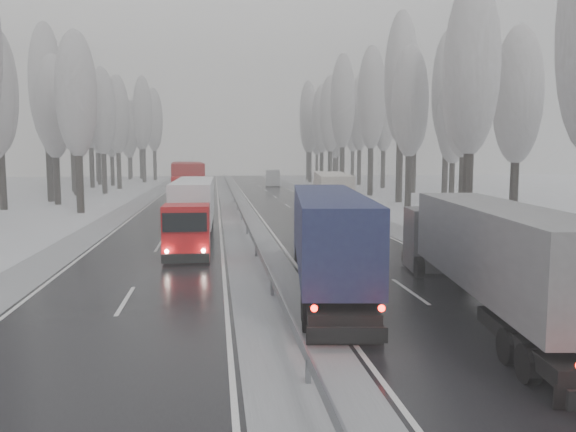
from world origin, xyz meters
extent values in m
cube|color=black|center=(5.25, 30.00, 0.01)|extent=(7.50, 200.00, 0.03)
cube|color=black|center=(-5.25, 30.00, 0.01)|extent=(7.50, 200.00, 0.03)
cube|color=#9EA1A6|center=(0.00, 30.00, 0.02)|extent=(3.00, 200.00, 0.04)
cube|color=#9EA1A6|center=(10.20, 30.00, 0.02)|extent=(2.40, 200.00, 0.04)
cube|color=#9EA1A6|center=(-10.20, 30.00, 0.02)|extent=(2.40, 200.00, 0.04)
cube|color=slate|center=(0.00, 30.00, 0.60)|extent=(0.06, 200.00, 0.32)
cube|color=slate|center=(0.00, 28.00, 0.30)|extent=(0.12, 0.12, 0.60)
cube|color=slate|center=(0.00, 60.00, 0.30)|extent=(0.12, 0.12, 0.60)
cylinder|color=black|center=(14.51, 27.03, 2.81)|extent=(0.68, 0.68, 5.62)
ellipsoid|color=gray|center=(14.51, 27.03, 10.84)|extent=(3.60, 3.60, 11.48)
cylinder|color=black|center=(20.02, 31.03, 2.47)|extent=(0.64, 0.64, 4.94)
ellipsoid|color=gray|center=(20.02, 31.03, 9.53)|extent=(3.60, 3.60, 10.09)
cylinder|color=black|center=(17.90, 35.17, 2.66)|extent=(0.66, 0.66, 5.32)
ellipsoid|color=gray|center=(17.90, 35.17, 10.27)|extent=(3.60, 3.60, 10.88)
cylinder|color=black|center=(20.12, 39.17, 3.16)|extent=(0.72, 0.72, 6.31)
ellipsoid|color=gray|center=(20.12, 39.17, 12.17)|extent=(3.60, 3.60, 12.90)
cylinder|color=black|center=(17.02, 45.60, 2.69)|extent=(0.67, 0.67, 5.38)
ellipsoid|color=gray|center=(17.02, 45.60, 10.37)|extent=(3.60, 3.60, 10.98)
cylinder|color=black|center=(23.31, 49.60, 2.30)|extent=(0.62, 0.62, 4.59)
ellipsoid|color=gray|center=(23.31, 49.60, 8.86)|extent=(3.60, 3.60, 9.39)
cylinder|color=black|center=(17.90, 51.02, 3.47)|extent=(0.76, 0.76, 6.95)
ellipsoid|color=gray|center=(17.90, 51.02, 13.40)|extent=(3.60, 3.60, 14.19)
cylinder|color=black|center=(24.81, 55.02, 3.30)|extent=(0.74, 0.74, 6.59)
ellipsoid|color=gray|center=(24.81, 55.02, 12.71)|extent=(3.60, 3.60, 13.46)
cylinder|color=black|center=(17.56, 61.27, 3.18)|extent=(0.72, 0.72, 6.37)
ellipsoid|color=gray|center=(17.56, 61.27, 12.28)|extent=(3.60, 3.60, 13.01)
cylinder|color=black|center=(24.72, 65.27, 2.99)|extent=(0.70, 0.70, 5.97)
ellipsoid|color=gray|center=(24.72, 65.27, 11.52)|extent=(3.60, 3.60, 12.20)
cylinder|color=black|center=(16.34, 71.95, 3.33)|extent=(0.74, 0.74, 6.65)
ellipsoid|color=gray|center=(16.34, 71.95, 12.83)|extent=(3.60, 3.60, 13.59)
cylinder|color=black|center=(23.71, 75.95, 3.07)|extent=(0.71, 0.71, 6.14)
ellipsoid|color=gray|center=(23.71, 75.95, 11.84)|extent=(3.60, 3.60, 12.54)
cylinder|color=black|center=(16.56, 81.70, 3.03)|extent=(0.71, 0.71, 6.05)
ellipsoid|color=gray|center=(16.56, 81.70, 11.68)|extent=(3.60, 3.60, 12.37)
cylinder|color=black|center=(22.48, 85.70, 3.15)|extent=(0.72, 0.72, 6.30)
ellipsoid|color=gray|center=(22.48, 85.70, 12.15)|extent=(3.60, 3.60, 12.87)
cylinder|color=black|center=(16.63, 89.21, 2.94)|extent=(0.70, 0.70, 5.88)
ellipsoid|color=gray|center=(16.63, 89.21, 11.33)|extent=(3.60, 3.60, 12.00)
cylinder|color=black|center=(19.77, 93.21, 2.43)|extent=(0.64, 0.64, 4.86)
ellipsoid|color=gray|center=(19.77, 93.21, 9.37)|extent=(3.60, 3.60, 9.92)
cylinder|color=black|center=(15.73, 96.32, 2.99)|extent=(0.70, 0.70, 5.98)
ellipsoid|color=gray|center=(15.73, 96.32, 11.53)|extent=(3.60, 3.60, 12.21)
cylinder|color=black|center=(24.94, 100.32, 3.09)|extent=(0.71, 0.71, 6.19)
ellipsoid|color=gray|center=(24.94, 100.32, 11.93)|extent=(3.60, 3.60, 12.64)
cylinder|color=black|center=(17.04, 106.16, 3.43)|extent=(0.75, 0.75, 6.86)
ellipsoid|color=gray|center=(17.04, 106.16, 13.22)|extent=(3.60, 3.60, 14.01)
cylinder|color=black|center=(24.02, 110.16, 2.77)|extent=(0.68, 0.68, 5.55)
ellipsoid|color=gray|center=(24.02, 110.16, 10.70)|extent=(3.60, 3.60, 11.33)
cylinder|color=black|center=(18.73, 116.73, 3.05)|extent=(0.71, 0.71, 6.09)
ellipsoid|color=gray|center=(18.73, 116.73, 11.75)|extent=(3.60, 3.60, 12.45)
cylinder|color=black|center=(21.55, 120.73, 2.74)|extent=(0.67, 0.67, 5.49)
ellipsoid|color=gray|center=(21.55, 120.73, 10.58)|extent=(3.60, 3.60, 11.21)
cylinder|color=black|center=(-13.94, 43.73, 2.72)|extent=(0.67, 0.67, 5.44)
ellipsoid|color=gray|center=(-13.94, 43.73, 10.49)|extent=(3.60, 3.60, 11.11)
cylinder|color=black|center=(-21.85, 47.73, 2.86)|extent=(0.69, 0.69, 5.72)
cylinder|color=black|center=(-18.26, 52.71, 2.61)|extent=(0.66, 0.66, 5.23)
ellipsoid|color=gray|center=(-18.26, 52.71, 10.08)|extent=(3.60, 3.60, 10.68)
cylinder|color=black|center=(-20.05, 56.71, 3.30)|extent=(0.74, 0.74, 6.60)
ellipsoid|color=gray|center=(-20.05, 56.71, 12.74)|extent=(3.60, 3.60, 13.49)
cylinder|color=black|center=(-18.16, 62.35, 2.58)|extent=(0.65, 0.65, 5.16)
ellipsoid|color=gray|center=(-18.16, 62.35, 9.95)|extent=(3.60, 3.60, 10.54)
cylinder|color=black|center=(-19.54, 66.35, 2.90)|extent=(0.69, 0.69, 5.79)
ellipsoid|color=gray|center=(-19.54, 66.35, 11.18)|extent=(3.60, 3.60, 11.84)
cylinder|color=black|center=(-16.58, 69.11, 2.82)|extent=(0.68, 0.68, 5.64)
ellipsoid|color=gray|center=(-16.58, 69.11, 10.89)|extent=(3.60, 3.60, 11.53)
cylinder|color=black|center=(-21.42, 73.11, 3.28)|extent=(0.73, 0.73, 6.56)
ellipsoid|color=gray|center=(-21.42, 73.11, 12.65)|extent=(3.60, 3.60, 13.40)
cylinder|color=black|center=(-16.33, 79.19, 2.90)|extent=(0.69, 0.69, 5.79)
ellipsoid|color=gray|center=(-16.33, 79.19, 11.17)|extent=(3.60, 3.60, 11.84)
cylinder|color=black|center=(-21.09, 83.19, 3.32)|extent=(0.74, 0.74, 6.65)
ellipsoid|color=gray|center=(-21.09, 83.19, 12.82)|extent=(3.60, 3.60, 13.58)
cylinder|color=black|center=(-18.93, 88.54, 2.56)|extent=(0.65, 0.65, 5.12)
ellipsoid|color=gray|center=(-18.93, 88.54, 9.88)|extent=(3.60, 3.60, 10.46)
cylinder|color=black|center=(-21.82, 92.54, 2.92)|extent=(0.69, 0.69, 5.84)
ellipsoid|color=gray|center=(-21.82, 92.54, 11.26)|extent=(3.60, 3.60, 11.92)
cylinder|color=black|center=(-15.07, 99.33, 3.34)|extent=(0.74, 0.74, 6.67)
ellipsoid|color=gray|center=(-15.07, 99.33, 12.87)|extent=(3.60, 3.60, 13.63)
cylinder|color=black|center=(-24.20, 103.33, 3.15)|extent=(0.72, 0.72, 6.31)
ellipsoid|color=gray|center=(-24.20, 103.33, 12.16)|extent=(3.60, 3.60, 12.88)
cylinder|color=black|center=(-14.05, 108.72, 3.14)|extent=(0.72, 0.72, 6.29)
ellipsoid|color=gray|center=(-14.05, 108.72, 12.12)|extent=(3.60, 3.60, 12.84)
cylinder|color=black|center=(-19.66, 112.72, 2.43)|extent=(0.64, 0.64, 4.86)
ellipsoid|color=gray|center=(-19.66, 112.72, 9.36)|extent=(3.60, 3.60, 9.92)
cylinder|color=black|center=(-17.56, 115.31, 3.31)|extent=(0.74, 0.74, 6.63)
ellipsoid|color=gray|center=(-17.56, 115.31, 12.78)|extent=(3.60, 3.60, 13.54)
cylinder|color=black|center=(-20.33, 119.31, 2.89)|extent=(0.69, 0.69, 5.79)
ellipsoid|color=gray|center=(-20.33, 119.31, 11.16)|extent=(3.60, 3.60, 11.82)
cube|color=#444448|center=(7.47, 14.83, 1.47)|extent=(2.52, 2.59, 2.67)
cube|color=black|center=(7.62, 15.93, 2.09)|extent=(2.04, 0.36, 0.89)
cube|color=black|center=(7.63, 16.02, 0.40)|extent=(2.22, 0.43, 0.44)
cube|color=#5E5E60|center=(6.54, 7.95, 2.40)|extent=(3.80, 11.77, 2.49)
cube|color=black|center=(6.11, 4.78, 0.67)|extent=(2.60, 5.11, 0.40)
cylinder|color=black|center=(6.45, 14.25, 0.46)|extent=(0.43, 0.96, 0.93)
cylinder|color=black|center=(8.30, 14.00, 0.46)|extent=(0.43, 0.96, 0.93)
cylinder|color=black|center=(5.14, 4.55, 0.46)|extent=(0.43, 0.96, 0.93)
cylinder|color=black|center=(4.98, 3.40, 0.46)|extent=(0.43, 0.96, 0.93)
sphere|color=#FF0C05|center=(4.91, 2.23, 1.20)|extent=(0.18, 0.18, 0.18)
sphere|color=white|center=(6.80, 16.16, 0.76)|extent=(0.20, 0.20, 0.20)
sphere|color=white|center=(8.47, 15.93, 0.76)|extent=(0.20, 0.20, 0.20)
cube|color=#1A1F41|center=(3.05, 19.51, 1.51)|extent=(2.57, 2.65, 2.75)
cube|color=black|center=(3.19, 20.65, 2.16)|extent=(2.11, 0.35, 0.92)
cube|color=black|center=(3.20, 20.74, 0.41)|extent=(2.29, 0.42, 0.46)
cube|color=#16173D|center=(2.16, 12.40, 2.48)|extent=(3.80, 12.13, 2.57)
cube|color=black|center=(1.42, 6.44, 0.50)|extent=(2.11, 0.37, 0.41)
cube|color=black|center=(1.75, 9.13, 0.69)|extent=(2.63, 5.26, 0.41)
cube|color=black|center=(1.48, 6.94, 0.32)|extent=(2.10, 0.32, 0.55)
cylinder|color=black|center=(2.00, 18.90, 0.48)|extent=(0.44, 0.99, 0.95)
cylinder|color=black|center=(3.92, 18.66, 0.48)|extent=(0.44, 0.99, 0.95)
cylinder|color=black|center=(0.75, 8.88, 0.48)|extent=(0.44, 0.99, 0.95)
cylinder|color=black|center=(2.66, 8.64, 0.48)|extent=(0.44, 0.99, 0.95)
cylinder|color=black|center=(0.60, 7.70, 0.48)|extent=(0.44, 0.99, 0.95)
cylinder|color=black|center=(2.52, 7.46, 0.48)|extent=(0.44, 0.99, 0.95)
sphere|color=#FF0C05|center=(0.55, 6.48, 1.24)|extent=(0.18, 0.18, 0.18)
sphere|color=#FF0C05|center=(2.28, 6.27, 1.24)|extent=(0.18, 0.18, 0.18)
sphere|color=white|center=(2.34, 20.87, 0.78)|extent=(0.20, 0.20, 0.20)
sphere|color=white|center=(4.07, 20.66, 0.78)|extent=(0.20, 0.20, 0.20)
cube|color=beige|center=(7.98, 41.97, 1.49)|extent=(2.56, 2.63, 2.71)
cube|color=black|center=(8.13, 43.09, 2.13)|extent=(2.07, 0.37, 0.90)
cube|color=black|center=(8.14, 43.18, 0.41)|extent=(2.26, 0.44, 0.45)
cube|color=#B6B1A3|center=(7.04, 34.98, 2.44)|extent=(3.86, 11.97, 2.53)
cube|color=black|center=(6.25, 29.10, 0.50)|extent=(2.08, 0.39, 0.41)
cube|color=black|center=(6.61, 31.75, 0.68)|extent=(2.64, 5.20, 0.41)
cube|color=black|center=(6.32, 29.60, 0.32)|extent=(2.07, 0.33, 0.54)
cylinder|color=black|center=(6.94, 41.38, 0.47)|extent=(0.44, 0.97, 0.94)
cylinder|color=black|center=(8.83, 41.13, 0.47)|extent=(0.44, 0.97, 0.94)
cylinder|color=black|center=(5.62, 31.52, 0.47)|extent=(0.44, 0.97, 0.94)
cylinder|color=black|center=(7.50, 31.26, 0.47)|extent=(0.44, 0.97, 0.94)
cylinder|color=black|center=(5.46, 30.35, 0.47)|extent=(0.44, 0.97, 0.94)
cylinder|color=black|center=(7.34, 30.10, 0.47)|extent=(0.44, 0.97, 0.94)
sphere|color=#FF0C05|center=(5.39, 29.16, 1.22)|extent=(0.18, 0.18, 0.18)
sphere|color=#FF0C05|center=(7.09, 28.93, 1.22)|extent=(0.18, 0.18, 0.18)
sphere|color=white|center=(7.30, 43.33, 0.77)|extent=(0.20, 0.20, 0.20)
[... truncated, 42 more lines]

